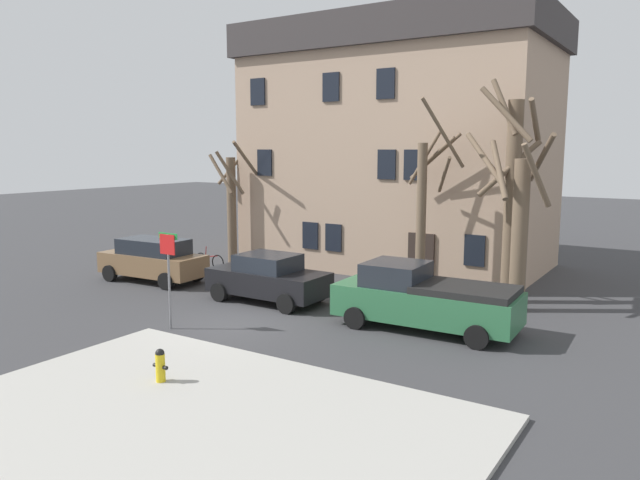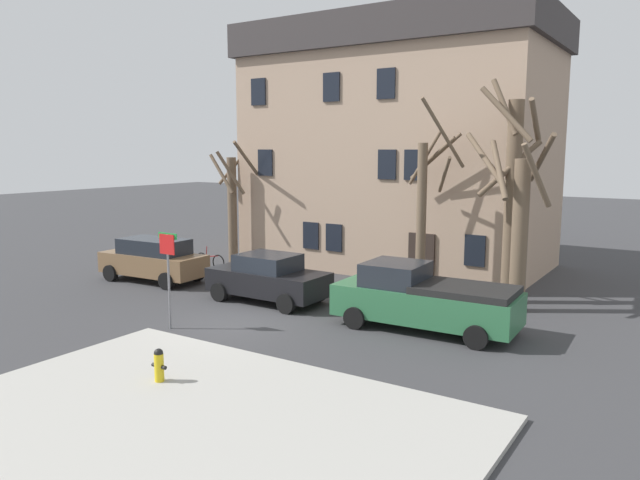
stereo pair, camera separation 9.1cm
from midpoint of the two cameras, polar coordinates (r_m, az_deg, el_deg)
name	(u,v)px [view 2 (the right image)]	position (r m, az deg, el deg)	size (l,w,h in m)	color
ground_plane	(236,323)	(19.43, -7.82, -7.71)	(120.00, 120.00, 0.00)	#38383A
sidewalk_slab	(181,428)	(12.57, -12.76, -16.88)	(11.09, 8.18, 0.12)	#A8A59E
building_main	(399,145)	(28.79, 7.51, 8.87)	(13.80, 7.93, 11.09)	tan
tree_bare_near	(233,204)	(28.77, -8.13, 3.41)	(2.09, 2.14, 5.80)	brown
tree_bare_mid	(424,206)	(22.65, 9.92, 3.13)	(2.39, 2.61, 7.17)	brown
tree_bare_far	(512,192)	(22.10, 17.75, 4.33)	(3.15, 3.14, 7.80)	brown
tree_bare_end	(519,226)	(21.15, 18.32, 1.24)	(2.55, 2.80, 5.74)	brown
car_brown_wagon	(153,259)	(25.86, -15.30, -1.75)	(4.66, 2.20, 1.78)	brown
car_black_sedan	(268,278)	(21.71, -4.78, -3.58)	(4.41, 2.14, 1.72)	black
pickup_truck_green	(424,298)	(18.60, 9.88, -5.45)	(5.56, 2.43, 1.98)	#2D6B42
fire_hydrant	(159,364)	(14.64, -14.74, -11.25)	(0.42, 0.22, 0.78)	gold
street_sign_pole	(168,262)	(18.70, -13.98, -2.06)	(0.76, 0.07, 2.94)	slate
bicycle_leaning	(210,261)	(28.05, -10.22, -1.95)	(1.75, 0.08, 1.03)	black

